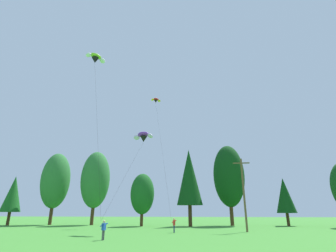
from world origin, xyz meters
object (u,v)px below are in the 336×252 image
utility_pole (244,192)px  parafoil_kite_far_lime_white (95,58)px  kite_flyer_mid (174,224)px  parafoil_kite_mid_red_yellow (156,101)px  parafoil_kite_high_purple (143,137)px  kite_flyer_near (104,228)px

utility_pole → parafoil_kite_far_lime_white: 29.57m
kite_flyer_mid → parafoil_kite_mid_red_yellow: size_ratio=0.07×
kite_flyer_mid → parafoil_kite_high_purple: parafoil_kite_high_purple is taller
parafoil_kite_high_purple → utility_pole: bearing=8.0°
parafoil_kite_high_purple → parafoil_kite_far_lime_white: bearing=-177.5°
parafoil_kite_high_purple → parafoil_kite_far_lime_white: 15.28m
parafoil_kite_high_purple → parafoil_kite_far_lime_white: parafoil_kite_far_lime_white is taller
kite_flyer_mid → parafoil_kite_far_lime_white: parafoil_kite_far_lime_white is taller
utility_pole → kite_flyer_mid: size_ratio=5.50×
kite_flyer_near → kite_flyer_mid: bearing=58.4°
parafoil_kite_high_purple → kite_flyer_mid: bearing=-5.0°
utility_pole → kite_flyer_near: (-14.61, -11.34, -3.91)m
parafoil_kite_high_purple → parafoil_kite_far_lime_white: size_ratio=0.47×
kite_flyer_near → parafoil_kite_far_lime_white: bearing=126.1°
kite_flyer_mid → parafoil_kite_far_lime_white: size_ratio=0.07×
kite_flyer_near → parafoil_kite_high_purple: (1.36, 9.47, 11.33)m
utility_pole → parafoil_kite_high_purple: bearing=-172.0°
kite_flyer_mid → parafoil_kite_far_lime_white: bearing=179.9°
parafoil_kite_mid_red_yellow → parafoil_kite_far_lime_white: 17.07m
kite_flyer_near → kite_flyer_mid: same height
kite_flyer_near → parafoil_kite_mid_red_yellow: size_ratio=0.07×
parafoil_kite_mid_red_yellow → parafoil_kite_far_lime_white: bearing=-114.7°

